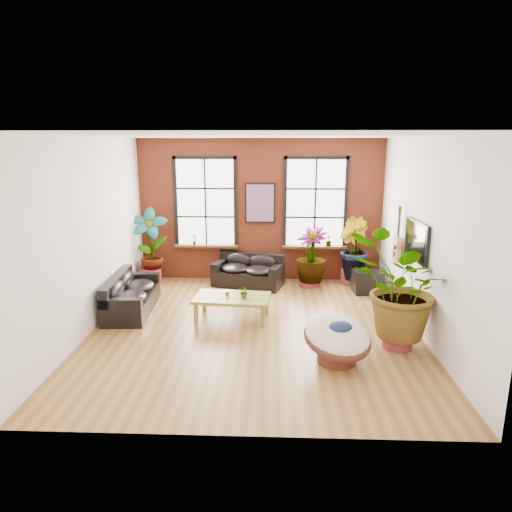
{
  "coord_description": "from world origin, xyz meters",
  "views": [
    {
      "loc": [
        0.34,
        -7.97,
        3.38
      ],
      "look_at": [
        0.0,
        0.6,
        1.25
      ],
      "focal_mm": 32.0,
      "sensor_mm": 36.0,
      "label": 1
    }
  ],
  "objects_px": {
    "sofa_back": "(249,272)",
    "sofa_left": "(130,295)",
    "papasan_chair": "(337,337)",
    "coffee_table": "(232,299)"
  },
  "relations": [
    {
      "from": "sofa_back",
      "to": "sofa_left",
      "type": "height_order",
      "value": "sofa_back"
    },
    {
      "from": "sofa_left",
      "to": "coffee_table",
      "type": "height_order",
      "value": "sofa_left"
    },
    {
      "from": "papasan_chair",
      "to": "sofa_back",
      "type": "bearing_deg",
      "value": 87.65
    },
    {
      "from": "coffee_table",
      "to": "papasan_chair",
      "type": "xyz_separation_m",
      "value": [
        1.82,
        -1.74,
        0.0
      ]
    },
    {
      "from": "sofa_back",
      "to": "sofa_left",
      "type": "xyz_separation_m",
      "value": [
        -2.35,
        -1.88,
        -0.0
      ]
    },
    {
      "from": "sofa_left",
      "to": "sofa_back",
      "type": "bearing_deg",
      "value": -54.75
    },
    {
      "from": "sofa_back",
      "to": "coffee_table",
      "type": "height_order",
      "value": "sofa_back"
    },
    {
      "from": "sofa_back",
      "to": "papasan_chair",
      "type": "height_order",
      "value": "papasan_chair"
    },
    {
      "from": "sofa_back",
      "to": "sofa_left",
      "type": "bearing_deg",
      "value": -125.13
    },
    {
      "from": "sofa_back",
      "to": "papasan_chair",
      "type": "distance_m",
      "value": 4.29
    }
  ]
}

